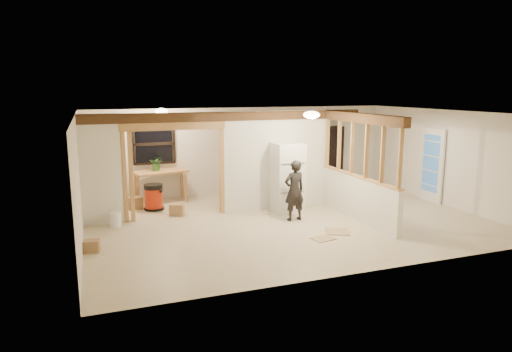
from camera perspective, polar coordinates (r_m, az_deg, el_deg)
name	(u,v)px	position (r m, az deg, el deg)	size (l,w,h in m)	color
floor	(288,221)	(10.75, 4.00, -5.60)	(9.00, 6.50, 0.01)	#C5B292
ceiling	(289,113)	(10.32, 4.18, 7.86)	(9.00, 6.50, 0.01)	white
wall_back	(244,150)	(13.46, -1.57, 3.23)	(9.00, 0.01, 2.50)	silver
wall_front	(370,200)	(7.67, 14.04, -2.91)	(9.00, 0.01, 2.50)	silver
wall_left	(78,181)	(9.58, -21.32, -0.63)	(0.01, 6.50, 2.50)	silver
wall_right	(445,158)	(12.95, 22.60, 2.10)	(0.01, 6.50, 2.50)	silver
partition_left_stub	(101,170)	(10.75, -18.83, 0.72)	(0.90, 0.12, 2.50)	silver
partition_center	(276,160)	(11.63, 2.58, 2.02)	(2.80, 0.12, 2.50)	silver
doorway_frame	(175,172)	(10.93, -10.12, 0.50)	(2.46, 0.14, 2.20)	#B6864C
header_beam_back	(231,116)	(11.10, -3.15, 7.46)	(7.00, 0.18, 0.22)	#4D301A
header_beam_right	(361,118)	(10.74, 12.93, 7.09)	(0.18, 3.30, 0.22)	#4D301A
pony_wall	(357,198)	(11.02, 12.52, -2.70)	(0.12, 3.20, 1.00)	silver
stud_partition	(359,149)	(10.81, 12.77, 3.29)	(0.14, 3.20, 1.32)	#B6864C
window_back	(154,144)	(12.76, -12.62, 3.92)	(1.12, 0.10, 1.10)	black
french_door	(432,165)	(13.23, 21.10, 1.28)	(0.12, 0.86, 2.00)	white
ceiling_dome_main	(311,115)	(10.00, 6.95, 7.60)	(0.36, 0.36, 0.16)	#FFEABF
ceiling_dome_util	(161,111)	(11.84, -11.76, 7.95)	(0.32, 0.32, 0.14)	#FFEABF
hanging_bulb	(187,124)	(11.26, -8.64, 6.38)	(0.07, 0.07, 0.07)	#FFD88C
refrigerator	(287,177)	(11.38, 3.94, -0.18)	(0.71, 0.69, 1.72)	white
woman	(294,190)	(10.62, 4.82, -1.81)	(0.52, 0.34, 1.42)	black
work_table	(161,186)	(12.61, -11.81, -1.28)	(1.37, 0.69, 0.86)	#B6864C
potted_plant	(157,164)	(12.50, -12.30, 1.53)	(0.36, 0.31, 0.40)	#3F7332
shop_vac	(154,197)	(11.86, -12.67, -2.56)	(0.51, 0.51, 0.67)	#A6210A
bookshelf	(327,157)	(14.37, 8.92, 2.37)	(0.95, 0.32, 1.90)	black
bucket	(115,219)	(10.68, -17.20, -5.18)	(0.27, 0.27, 0.35)	white
box_util_a	(177,209)	(11.31, -9.88, -4.13)	(0.33, 0.28, 0.28)	#926C46
box_util_b	(135,203)	(12.12, -14.91, -3.24)	(0.34, 0.34, 0.32)	#926C46
box_front	(92,246)	(9.24, -19.83, -8.23)	(0.28, 0.23, 0.23)	#926C46
floor_panel_near	(337,232)	(10.04, 10.14, -6.86)	(0.49, 0.49, 0.02)	tan
floor_panel_far	(323,239)	(9.55, 8.39, -7.74)	(0.44, 0.36, 0.01)	tan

